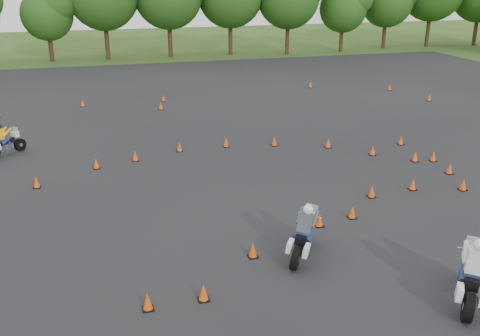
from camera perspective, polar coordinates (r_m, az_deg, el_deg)
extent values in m
plane|color=#2D5119|center=(17.42, 3.54, -8.13)|extent=(140.00, 140.00, 0.00)
plane|color=black|center=(22.65, -1.35, -1.14)|extent=(62.00, 62.00, 0.00)
cone|color=#EC4B09|center=(14.64, -3.92, -13.13)|extent=(0.26, 0.26, 0.45)
cone|color=#EC4B09|center=(19.45, 11.89, -4.63)|extent=(0.26, 0.26, 0.45)
cone|color=#EC4B09|center=(24.84, 21.47, -0.07)|extent=(0.26, 0.26, 0.45)
cone|color=#EC4B09|center=(26.93, 9.39, 2.63)|extent=(0.26, 0.26, 0.45)
cone|color=#EC4B09|center=(16.58, 1.39, -8.78)|extent=(0.26, 0.26, 0.45)
cone|color=#EC4B09|center=(36.55, -8.17, 7.38)|extent=(0.26, 0.26, 0.45)
cone|color=#EC4B09|center=(34.40, -8.45, 6.56)|extent=(0.26, 0.26, 0.45)
cone|color=#EC4B09|center=(21.37, 13.88, -2.47)|extent=(0.26, 0.26, 0.45)
cone|color=#EC4B09|center=(23.16, -20.90, -1.44)|extent=(0.26, 0.26, 0.45)
cone|color=#EC4B09|center=(25.91, 18.19, 1.15)|extent=(0.26, 0.26, 0.45)
cone|color=#EC4B09|center=(24.59, -15.09, 0.46)|extent=(0.26, 0.26, 0.45)
cone|color=#EC4B09|center=(26.25, 13.98, 1.83)|extent=(0.26, 0.26, 0.45)
cone|color=#EC4B09|center=(40.99, 7.52, 8.82)|extent=(0.26, 0.26, 0.45)
cone|color=#EC4B09|center=(26.16, -6.47, 2.25)|extent=(0.26, 0.26, 0.45)
cone|color=#EC4B09|center=(25.17, -11.11, 1.25)|extent=(0.26, 0.26, 0.45)
cone|color=#EC4B09|center=(36.27, -16.44, 6.66)|extent=(0.26, 0.26, 0.45)
cone|color=#EC4B09|center=(26.22, 19.93, 1.17)|extent=(0.26, 0.26, 0.45)
cone|color=#EC4B09|center=(26.68, -1.50, 2.74)|extent=(0.26, 0.26, 0.45)
cone|color=#EC4B09|center=(26.92, 3.68, 2.86)|extent=(0.26, 0.26, 0.45)
cone|color=#EC4B09|center=(14.46, -9.83, -13.89)|extent=(0.26, 0.26, 0.45)
cone|color=#EC4B09|center=(41.14, 15.67, 8.28)|extent=(0.26, 0.26, 0.45)
cone|color=#EC4B09|center=(28.23, 16.79, 2.85)|extent=(0.26, 0.26, 0.45)
cone|color=#EC4B09|center=(38.50, 19.54, 7.08)|extent=(0.26, 0.26, 0.45)
cone|color=#EC4B09|center=(22.53, 17.96, -1.68)|extent=(0.26, 0.26, 0.45)
cone|color=#EC4B09|center=(23.19, 22.72, -1.67)|extent=(0.26, 0.26, 0.45)
cone|color=#EC4B09|center=(18.65, 8.48, -5.52)|extent=(0.26, 0.26, 0.45)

